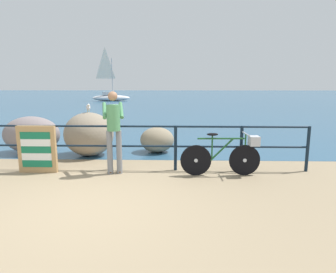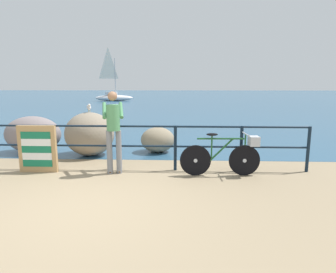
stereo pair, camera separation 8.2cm
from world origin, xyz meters
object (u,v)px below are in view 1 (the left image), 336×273
object	(u,v)px
sailboat	(111,95)
person_at_railing	(114,128)
breakwater_boulder_main	(89,134)
bicycle	(227,154)
breakwater_boulder_right	(157,140)
breakwater_boulder_left	(32,135)
folded_deckchair_stack	(37,149)
seagull	(88,107)

from	to	relation	value
sailboat	person_at_railing	bearing A→B (deg)	-81.33
breakwater_boulder_main	sailboat	world-z (taller)	sailboat
bicycle	breakwater_boulder_main	size ratio (longest dim) A/B	1.28
breakwater_boulder_right	breakwater_boulder_main	bearing A→B (deg)	-165.85
person_at_railing	sailboat	world-z (taller)	sailboat
bicycle	person_at_railing	size ratio (longest dim) A/B	0.96
breakwater_boulder_right	sailboat	xyz separation A→B (m)	(-7.22, 25.90, 0.35)
breakwater_boulder_left	bicycle	bearing A→B (deg)	-20.39
breakwater_boulder_main	breakwater_boulder_right	size ratio (longest dim) A/B	1.38
folded_deckchair_stack	breakwater_boulder_main	world-z (taller)	breakwater_boulder_main
folded_deckchair_stack	breakwater_boulder_right	world-z (taller)	folded_deckchair_stack
folded_deckchair_stack	bicycle	bearing A→B (deg)	-1.25
breakwater_boulder_left	breakwater_boulder_right	xyz separation A→B (m)	(3.54, 0.18, -0.16)
person_at_railing	breakwater_boulder_right	distance (m)	2.28
person_at_railing	folded_deckchair_stack	size ratio (longest dim) A/B	1.71
breakwater_boulder_main	seagull	size ratio (longest dim) A/B	3.94
bicycle	sailboat	xyz separation A→B (m)	(-8.86, 28.01, 0.24)
bicycle	sailboat	size ratio (longest dim) A/B	0.28
breakwater_boulder_main	sailboat	size ratio (longest dim) A/B	0.22
breakwater_boulder_main	folded_deckchair_stack	bearing A→B (deg)	-113.50
folded_deckchair_stack	sailboat	xyz separation A→B (m)	(-4.73, 27.92, 0.19)
person_at_railing	sailboat	bearing A→B (deg)	-0.94
breakwater_boulder_main	breakwater_boulder_right	world-z (taller)	breakwater_boulder_main
breakwater_boulder_main	seagull	xyz separation A→B (m)	(-0.01, 0.07, 0.73)
breakwater_boulder_main	breakwater_boulder_left	bearing A→B (deg)	170.89
bicycle	person_at_railing	xyz separation A→B (m)	(-2.43, 0.06, 0.53)
person_at_railing	breakwater_boulder_main	size ratio (longest dim) A/B	1.34
seagull	sailboat	distance (m)	26.84
breakwater_boulder_left	breakwater_boulder_right	bearing A→B (deg)	2.95
seagull	sailboat	world-z (taller)	sailboat
breakwater_boulder_main	seagull	bearing A→B (deg)	95.27
bicycle	folded_deckchair_stack	world-z (taller)	folded_deckchair_stack
breakwater_boulder_main	breakwater_boulder_left	world-z (taller)	breakwater_boulder_main
folded_deckchair_stack	seagull	size ratio (longest dim) A/B	3.09
bicycle	breakwater_boulder_left	world-z (taller)	breakwater_boulder_left
sailboat	breakwater_boulder_left	bearing A→B (deg)	-86.27
bicycle	breakwater_boulder_right	distance (m)	2.67
breakwater_boulder_right	sailboat	world-z (taller)	sailboat
breakwater_boulder_main	breakwater_boulder_right	bearing A→B (deg)	14.15
breakwater_boulder_left	seagull	world-z (taller)	seagull
breakwater_boulder_main	breakwater_boulder_right	distance (m)	1.89
folded_deckchair_stack	breakwater_boulder_left	distance (m)	2.11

